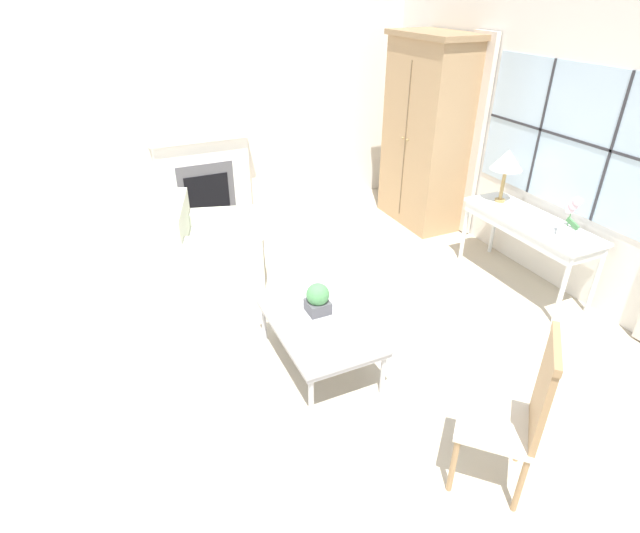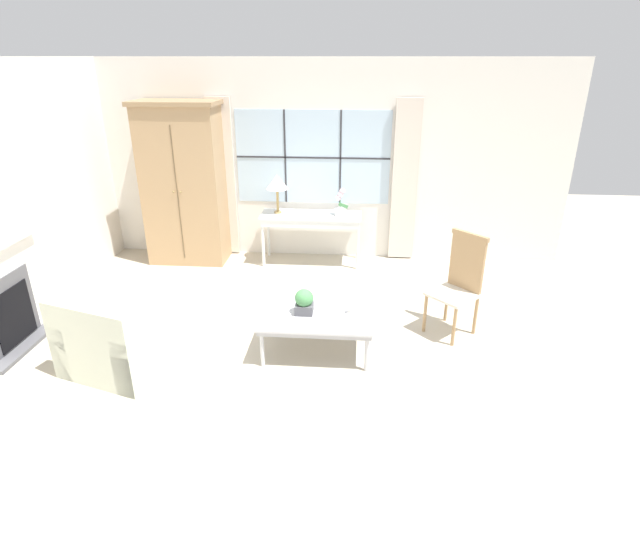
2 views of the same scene
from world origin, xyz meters
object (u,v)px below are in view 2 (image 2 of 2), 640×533
at_px(armoire, 184,184).
at_px(console_table, 311,220).
at_px(table_lamp, 277,183).
at_px(pillar_candle, 351,309).
at_px(potted_orchid, 340,204).
at_px(side_chair_wooden, 460,279).
at_px(potted_plant_small, 304,301).
at_px(armchair_upholstered, 123,340).
at_px(coffee_table, 317,319).

distance_m(armoire, console_table, 1.86).
xyz_separation_m(table_lamp, pillar_candle, (1.11, -2.37, -0.70)).
bearing_deg(potted_orchid, armoire, -179.57).
xyz_separation_m(side_chair_wooden, potted_plant_small, (-1.62, -0.53, -0.06)).
relative_size(potted_orchid, side_chair_wooden, 0.35).
distance_m(table_lamp, pillar_candle, 2.71).
bearing_deg(side_chair_wooden, armchair_upholstered, -164.14).
distance_m(armoire, potted_plant_small, 3.11).
bearing_deg(console_table, potted_orchid, -1.59).
bearing_deg(pillar_candle, console_table, 104.95).
distance_m(side_chair_wooden, coffee_table, 1.61).
bearing_deg(side_chair_wooden, console_table, 133.95).
xyz_separation_m(armoire, armchair_upholstered, (0.23, -2.76, -0.87)).
bearing_deg(armoire, table_lamp, 2.43).
xyz_separation_m(potted_orchid, potted_plant_small, (-0.26, -2.36, -0.34)).
distance_m(console_table, potted_orchid, 0.47).
bearing_deg(console_table, side_chair_wooden, -46.05).
distance_m(armoire, armchair_upholstered, 2.90).
bearing_deg(console_table, pillar_candle, -75.05).
bearing_deg(potted_plant_small, console_table, 93.71).
height_order(potted_orchid, potted_plant_small, potted_orchid).
xyz_separation_m(potted_orchid, armchair_upholstered, (-1.98, -2.77, -0.62)).
bearing_deg(armoire, side_chair_wooden, -26.86).
bearing_deg(armoire, potted_orchid, 0.43).
distance_m(potted_orchid, armchair_upholstered, 3.46).
distance_m(coffee_table, pillar_candle, 0.36).
distance_m(console_table, pillar_candle, 2.43).
height_order(armoire, console_table, armoire).
xyz_separation_m(table_lamp, armchair_upholstered, (-1.09, -2.81, -0.90)).
distance_m(table_lamp, coffee_table, 2.68).
relative_size(armoire, potted_plant_small, 8.82).
bearing_deg(console_table, armchair_upholstered, -119.41).
distance_m(table_lamp, potted_plant_small, 2.56).
distance_m(table_lamp, side_chair_wooden, 2.98).
xyz_separation_m(console_table, potted_orchid, (0.41, -0.01, 0.24)).
xyz_separation_m(console_table, armchair_upholstered, (-1.57, -2.78, -0.38)).
bearing_deg(pillar_candle, potted_plant_small, -176.40).
distance_m(table_lamp, potted_orchid, 0.94).
distance_m(potted_plant_small, pillar_candle, 0.48).
distance_m(potted_orchid, coffee_table, 2.46).
height_order(table_lamp, coffee_table, table_lamp).
bearing_deg(table_lamp, potted_plant_small, -75.16).
xyz_separation_m(armoire, side_chair_wooden, (3.57, -1.81, -0.53)).
bearing_deg(coffee_table, console_table, 96.66).
bearing_deg(table_lamp, pillar_candle, -64.95).
relative_size(armoire, pillar_candle, 19.45).
bearing_deg(potted_orchid, side_chair_wooden, -53.29).
bearing_deg(armoire, console_table, 0.89).
bearing_deg(armchair_upholstered, console_table, 60.59).
relative_size(table_lamp, side_chair_wooden, 0.50).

